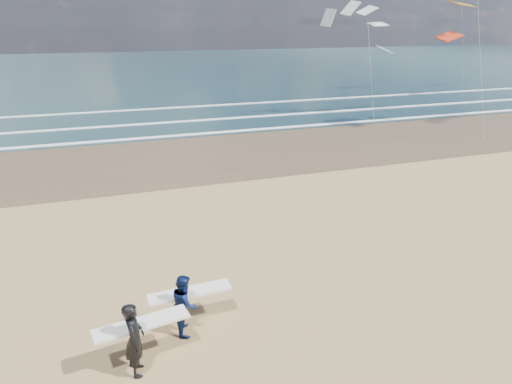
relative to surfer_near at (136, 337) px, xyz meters
name	(u,v)px	position (x,y,z in m)	size (l,w,h in m)	color
wet_sand_strip	(411,134)	(20.87, 17.98, -0.93)	(220.00, 12.00, 0.01)	brown
ocean	(221,67)	(20.87, 71.98, -0.93)	(220.00, 100.00, 0.02)	#1A3439
foam_breakers	(342,109)	(20.87, 28.08, -0.89)	(220.00, 11.70, 0.05)	white
surfer_near	(136,337)	(0.00, 0.00, 0.00)	(2.25, 1.13, 1.84)	black
surfer_far	(185,303)	(1.34, 1.13, -0.11)	(2.22, 1.09, 1.64)	#0C1946
kite_0	(479,32)	(24.93, 17.36, 6.00)	(7.45, 4.92, 11.42)	slate
kite_1	(369,46)	(20.66, 24.13, 4.86)	(6.89, 4.86, 9.78)	slate
kite_5	(462,25)	(37.60, 33.19, 6.36)	(5.21, 4.67, 13.77)	slate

